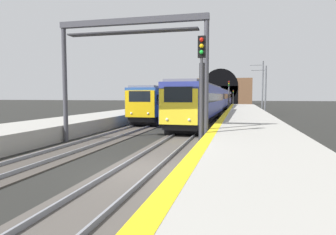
% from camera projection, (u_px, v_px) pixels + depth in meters
% --- Properties ---
extents(ground_plane, '(320.00, 320.00, 0.00)m').
position_uv_depth(ground_plane, '(138.00, 171.00, 11.40)').
color(ground_plane, black).
extents(platform_right, '(112.00, 4.71, 1.03)m').
position_uv_depth(platform_right, '(261.00, 164.00, 10.31)').
color(platform_right, '#9E9B93').
rests_on(platform_right, ground_plane).
extents(platform_right_edge_strip, '(112.00, 0.50, 0.01)m').
position_uv_depth(platform_right_edge_strip, '(200.00, 147.00, 10.76)').
color(platform_right_edge_strip, yellow).
rests_on(platform_right_edge_strip, platform_right).
extents(track_main_line, '(160.00, 2.62, 0.21)m').
position_uv_depth(track_main_line, '(138.00, 170.00, 11.39)').
color(track_main_line, '#4C4742').
rests_on(track_main_line, ground_plane).
extents(track_adjacent_line, '(160.00, 2.91, 0.21)m').
position_uv_depth(track_adjacent_line, '(29.00, 163.00, 12.53)').
color(track_adjacent_line, '#423D38').
rests_on(track_adjacent_line, ground_plane).
extents(train_main_approaching, '(64.13, 3.21, 4.04)m').
position_uv_depth(train_main_approaching, '(217.00, 99.00, 50.96)').
color(train_main_approaching, navy).
rests_on(train_main_approaching, ground_plane).
extents(train_adjacent_platform, '(63.05, 3.10, 4.71)m').
position_uv_depth(train_adjacent_platform, '(193.00, 99.00, 56.57)').
color(train_adjacent_platform, '#264C99').
rests_on(train_adjacent_platform, ground_plane).
extents(railway_signal_near, '(0.39, 0.38, 5.80)m').
position_uv_depth(railway_signal_near, '(202.00, 84.00, 14.60)').
color(railway_signal_near, '#38383D').
rests_on(railway_signal_near, ground_plane).
extents(railway_signal_mid, '(0.39, 0.38, 5.54)m').
position_uv_depth(railway_signal_mid, '(229.00, 93.00, 52.67)').
color(railway_signal_mid, '#4C4C54').
rests_on(railway_signal_mid, ground_plane).
extents(railway_signal_far, '(0.39, 0.38, 4.70)m').
position_uv_depth(railway_signal_far, '(233.00, 96.00, 91.92)').
color(railway_signal_far, '#38383D').
rests_on(railway_signal_far, ground_plane).
extents(overhead_signal_gantry, '(0.70, 9.05, 7.37)m').
position_uv_depth(overhead_signal_gantry, '(131.00, 50.00, 17.23)').
color(overhead_signal_gantry, '#3F3F47').
rests_on(overhead_signal_gantry, ground_plane).
extents(tunnel_portal, '(2.96, 20.60, 11.86)m').
position_uv_depth(tunnel_portal, '(221.00, 91.00, 100.09)').
color(tunnel_portal, brown).
rests_on(tunnel_portal, ground_plane).
extents(catenary_mast_near, '(0.22, 2.07, 7.01)m').
position_uv_depth(catenary_mast_near, '(265.00, 90.00, 40.95)').
color(catenary_mast_near, '#595B60').
rests_on(catenary_mast_near, ground_plane).
extents(catenary_mast_far, '(0.22, 2.06, 8.25)m').
position_uv_depth(catenary_mast_far, '(262.00, 87.00, 46.19)').
color(catenary_mast_far, '#595B60').
rests_on(catenary_mast_far, ground_plane).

